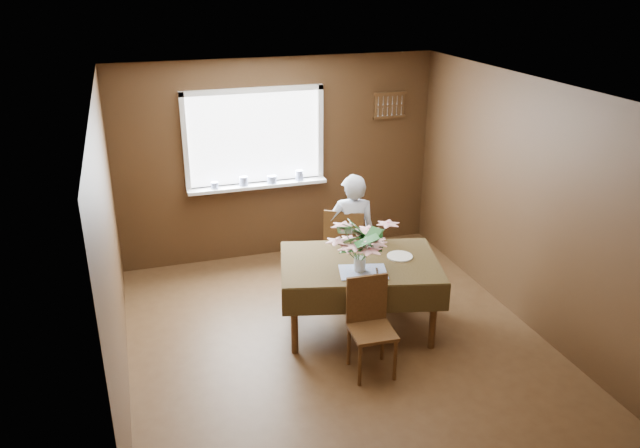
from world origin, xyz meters
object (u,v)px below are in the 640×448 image
object	(u,v)px
dining_table	(360,269)
seated_woman	(352,236)
chair_near	(370,321)
chair_far	(345,248)
flower_bouquet	(360,241)

from	to	relation	value
dining_table	seated_woman	size ratio (longest dim) A/B	1.24
dining_table	chair_near	distance (m)	0.72
chair_far	flower_bouquet	xyz separation A→B (m)	(-0.21, -0.97, 0.52)
chair_far	seated_woman	bearing A→B (deg)	157.04
seated_woman	chair_near	bearing A→B (deg)	90.86
dining_table	seated_woman	world-z (taller)	seated_woman
chair_far	chair_near	distance (m)	1.48
seated_woman	flower_bouquet	distance (m)	1.00
chair_near	dining_table	bearing A→B (deg)	79.74
dining_table	chair_near	bearing A→B (deg)	-89.32
flower_bouquet	chair_far	bearing A→B (deg)	77.99
dining_table	flower_bouquet	size ratio (longest dim) A/B	3.12
chair_far	chair_near	world-z (taller)	chair_far
chair_far	seated_woman	size ratio (longest dim) A/B	0.72
chair_far	flower_bouquet	size ratio (longest dim) A/B	1.81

